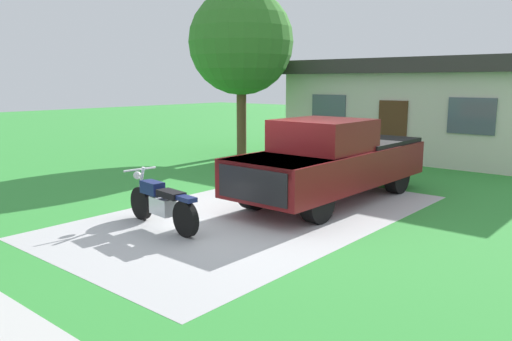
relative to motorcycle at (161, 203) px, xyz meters
name	(u,v)px	position (x,y,z in m)	size (l,w,h in m)	color
ground_plane	(256,215)	(0.79, 1.81, -0.47)	(80.00, 80.00, 0.00)	green
driveway_pad	(256,215)	(0.79, 1.81, -0.47)	(4.87, 8.31, 0.01)	#B6B6B6
motorcycle	(161,203)	(0.00, 0.00, 0.00)	(2.21, 0.70, 1.09)	black
pickup_truck	(333,159)	(1.27, 4.02, 0.48)	(2.05, 5.65, 1.90)	black
shade_tree	(241,43)	(-5.20, 8.05, 3.64)	(3.81, 3.81, 6.04)	brown
neighbor_house	(423,107)	(-0.06, 12.42, 1.32)	(9.60, 5.60, 3.50)	beige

